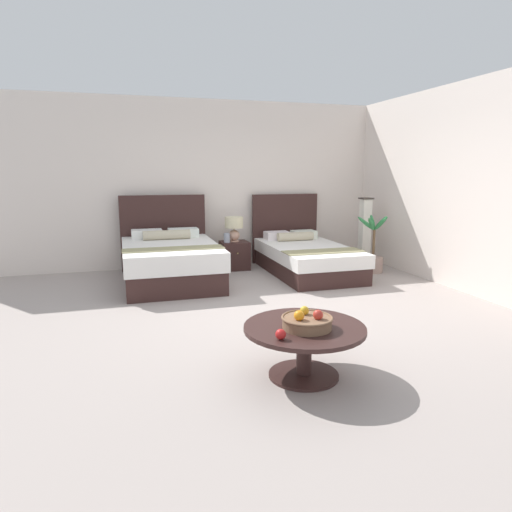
% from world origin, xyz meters
% --- Properties ---
extents(ground_plane, '(9.24, 9.47, 0.02)m').
position_xyz_m(ground_plane, '(0.00, 0.00, -0.01)').
color(ground_plane, '#A69892').
extents(wall_back, '(9.24, 0.12, 2.89)m').
position_xyz_m(wall_back, '(0.00, 2.93, 1.45)').
color(wall_back, silver).
rests_on(wall_back, ground).
extents(wall_side_right, '(0.12, 5.07, 2.89)m').
position_xyz_m(wall_side_right, '(2.82, 0.40, 1.45)').
color(wall_side_right, silver).
rests_on(wall_side_right, ground).
extents(bed_near_window, '(1.42, 2.04, 1.28)m').
position_xyz_m(bed_near_window, '(-1.12, 1.76, 0.34)').
color(bed_near_window, '#361F1D').
rests_on(bed_near_window, ground).
extents(bed_near_corner, '(1.25, 2.21, 1.26)m').
position_xyz_m(bed_near_corner, '(1.12, 1.78, 0.28)').
color(bed_near_corner, '#361F1D').
rests_on(bed_near_corner, ground).
extents(nightstand, '(0.47, 0.45, 0.48)m').
position_xyz_m(nightstand, '(0.05, 2.38, 0.24)').
color(nightstand, '#361F1D').
rests_on(nightstand, ground).
extents(table_lamp, '(0.31, 0.31, 0.43)m').
position_xyz_m(table_lamp, '(0.05, 2.40, 0.75)').
color(table_lamp, '#D5A48B').
rests_on(table_lamp, nightstand).
extents(vase, '(0.11, 0.11, 0.16)m').
position_xyz_m(vase, '(-0.09, 2.34, 0.56)').
color(vase, '#ADB6C6').
rests_on(vase, nightstand).
extents(coffee_table, '(1.00, 1.00, 0.44)m').
position_xyz_m(coffee_table, '(-0.41, -1.85, 0.32)').
color(coffee_table, '#361F1D').
rests_on(coffee_table, ground).
extents(fruit_bowl, '(0.41, 0.41, 0.17)m').
position_xyz_m(fruit_bowl, '(-0.41, -1.91, 0.50)').
color(fruit_bowl, brown).
rests_on(fruit_bowl, coffee_table).
extents(loose_apple, '(0.08, 0.08, 0.08)m').
position_xyz_m(loose_apple, '(-0.70, -2.08, 0.48)').
color(loose_apple, red).
rests_on(loose_apple, coffee_table).
extents(floor_lamp_corner, '(0.20, 0.20, 1.22)m').
position_xyz_m(floor_lamp_corner, '(2.33, 1.98, 0.61)').
color(floor_lamp_corner, '#352D28').
rests_on(floor_lamp_corner, ground).
extents(potted_palm, '(0.49, 0.44, 0.98)m').
position_xyz_m(potted_palm, '(2.21, 1.48, 0.26)').
color(potted_palm, '#A2867A').
rests_on(potted_palm, ground).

